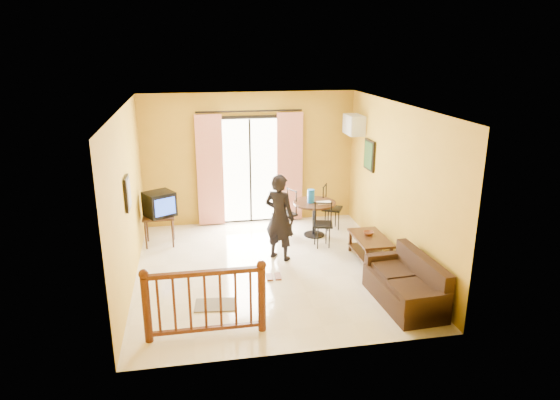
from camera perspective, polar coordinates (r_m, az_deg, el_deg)
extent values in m
plane|color=beige|center=(8.75, -1.28, -7.85)|extent=(5.00, 5.00, 0.00)
plane|color=white|center=(7.97, -1.41, 10.67)|extent=(5.00, 5.00, 0.00)
plane|color=#B78C23|center=(10.65, -3.48, 4.73)|extent=(4.50, 0.00, 4.50)
plane|color=#B78C23|center=(5.94, 2.50, -5.77)|extent=(4.50, 0.00, 4.50)
plane|color=#B78C23|center=(8.22, -17.02, 0.13)|extent=(0.00, 5.00, 5.00)
plane|color=#B78C23|center=(8.87, 13.16, 1.69)|extent=(0.00, 5.00, 5.00)
cube|color=black|center=(10.69, -3.45, 3.40)|extent=(1.34, 0.03, 2.34)
cube|color=white|center=(10.66, -3.43, 3.36)|extent=(1.20, 0.04, 2.20)
cube|color=black|center=(10.64, -3.41, 3.33)|extent=(0.04, 0.02, 2.20)
cube|color=beige|center=(10.54, -8.00, 3.33)|extent=(0.55, 0.08, 2.35)
cube|color=beige|center=(10.73, 1.12, 3.76)|extent=(0.55, 0.08, 2.35)
cylinder|color=black|center=(10.38, -3.52, 10.11)|extent=(2.20, 0.04, 0.04)
cube|color=black|center=(9.84, -13.70, -1.83)|extent=(0.60, 0.50, 0.04)
cylinder|color=black|center=(9.77, -15.09, -3.88)|extent=(0.04, 0.04, 0.58)
cylinder|color=black|center=(9.74, -12.17, -3.73)|extent=(0.04, 0.04, 0.58)
cylinder|color=black|center=(10.14, -14.93, -3.07)|extent=(0.04, 0.04, 0.58)
cylinder|color=black|center=(10.11, -12.13, -2.93)|extent=(0.04, 0.04, 0.58)
cube|color=black|center=(9.76, -13.63, -0.43)|extent=(0.67, 0.65, 0.46)
cube|color=#2955FB|center=(9.56, -12.99, -0.76)|extent=(0.37, 0.21, 0.33)
cube|color=black|center=(7.99, -17.04, 0.74)|extent=(0.04, 0.42, 0.52)
cube|color=#635B55|center=(7.98, -16.87, 0.75)|extent=(0.01, 0.34, 0.44)
cylinder|color=black|center=(10.00, 3.98, -0.34)|extent=(0.85, 0.85, 0.04)
cylinder|color=black|center=(10.11, 3.94, -2.21)|extent=(0.08, 0.08, 0.69)
cylinder|color=black|center=(10.23, 3.90, -3.96)|extent=(0.42, 0.42, 0.03)
cylinder|color=blue|center=(9.92, 3.56, 0.45)|extent=(0.14, 0.14, 0.27)
cube|color=beige|center=(9.94, 5.07, -0.30)|extent=(0.29, 0.19, 0.02)
cube|color=silver|center=(10.44, 8.46, 8.50)|extent=(0.30, 0.60, 0.40)
cube|color=gray|center=(10.40, 7.67, 8.50)|extent=(0.02, 0.56, 0.36)
cube|color=black|center=(9.97, 10.18, 5.08)|extent=(0.04, 0.50, 0.60)
cube|color=black|center=(9.96, 10.04, 5.07)|extent=(0.01, 0.42, 0.52)
cube|color=black|center=(9.08, 10.28, -4.29)|extent=(0.55, 0.99, 0.04)
cube|color=black|center=(9.19, 10.19, -5.96)|extent=(0.51, 0.95, 0.03)
cube|color=black|center=(8.71, 9.85, -6.74)|extent=(0.05, 0.05, 0.42)
cube|color=black|center=(8.86, 12.55, -6.47)|extent=(0.05, 0.05, 0.42)
cube|color=black|center=(9.47, 8.03, -4.61)|extent=(0.05, 0.05, 0.42)
cube|color=black|center=(9.62, 10.54, -4.40)|extent=(0.05, 0.05, 0.42)
imported|color=brown|center=(9.16, 10.07, -3.76)|extent=(0.23, 0.23, 0.06)
cube|color=black|center=(7.82, 13.97, -10.20)|extent=(0.80, 1.48, 0.36)
cube|color=black|center=(7.79, 15.98, -7.88)|extent=(0.24, 1.45, 0.50)
cube|color=black|center=(7.17, 16.39, -11.28)|extent=(0.73, 0.19, 0.27)
cube|color=black|center=(8.31, 12.10, -6.82)|extent=(0.73, 0.19, 0.27)
cube|color=black|center=(7.45, 14.76, -9.90)|extent=(0.53, 0.61, 0.09)
cube|color=black|center=(7.97, 12.86, -7.90)|extent=(0.53, 0.61, 0.09)
imported|color=black|center=(8.87, -0.06, -1.98)|extent=(0.68, 0.66, 1.58)
cylinder|color=#471E0F|center=(6.80, -14.98, -12.06)|extent=(0.11, 0.11, 0.92)
cylinder|color=#471E0F|center=(6.82, -2.09, -11.33)|extent=(0.11, 0.11, 0.92)
sphere|color=#471E0F|center=(6.57, -15.33, -8.17)|extent=(0.13, 0.13, 0.13)
sphere|color=#471E0F|center=(6.59, -2.14, -7.43)|extent=(0.13, 0.13, 0.13)
cube|color=#471E0F|center=(6.56, -8.70, -8.25)|extent=(1.55, 0.08, 0.06)
cube|color=#471E0F|center=(6.95, -8.38, -14.36)|extent=(1.55, 0.06, 0.05)
cube|color=#635C4F|center=(7.67, -7.42, -11.80)|extent=(0.64, 0.46, 0.02)
cube|color=brown|center=(8.42, -1.20, -8.80)|extent=(0.12, 0.26, 0.03)
cube|color=brown|center=(8.45, -0.25, -8.73)|extent=(0.12, 0.26, 0.03)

